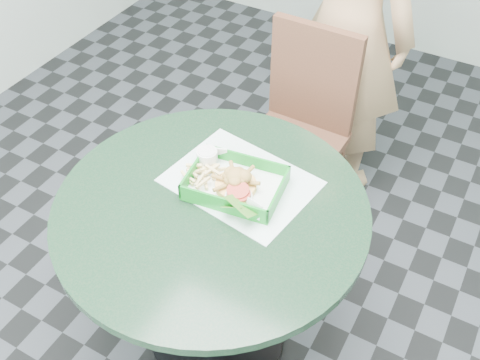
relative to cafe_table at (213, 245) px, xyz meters
The scene contains 10 objects.
floor 0.58m from the cafe_table, ahead, with size 4.00×5.00×0.02m, color #303335.
cafe_table is the anchor object (origin of this frame).
dining_chair 0.79m from the cafe_table, 93.18° to the left, with size 0.38×0.38×0.93m.
diner_person 1.15m from the cafe_table, 90.32° to the left, with size 0.66×0.43×1.81m, color tan.
placemat 0.22m from the cafe_table, 77.26° to the left, with size 0.43×0.32×0.00m, color silver.
food_basket 0.21m from the cafe_table, 70.13° to the left, with size 0.28×0.21×0.06m.
crab_sandwich 0.24m from the cafe_table, 66.82° to the left, with size 0.13×0.13×0.07m.
fries_pile 0.24m from the cafe_table, 132.30° to the left, with size 0.10×0.11×0.04m, color #E1C880, non-canonical shape.
sauce_ramekin 0.28m from the cafe_table, 119.98° to the left, with size 0.07×0.07×0.04m.
garnish_cup 0.23m from the cafe_table, 19.22° to the left, with size 0.12×0.12×0.05m.
Camera 1 is at (0.64, -0.96, 1.99)m, focal length 42.00 mm.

